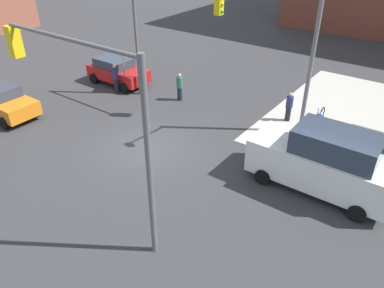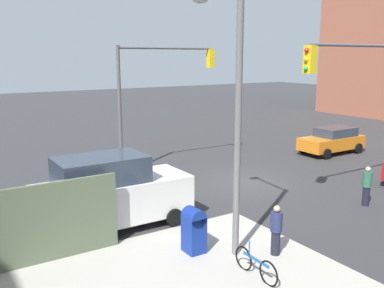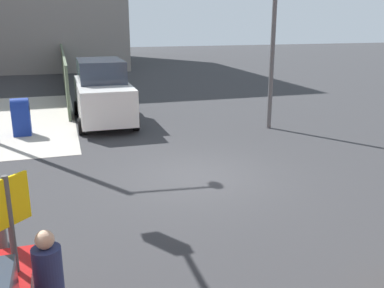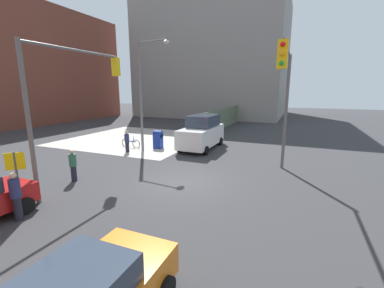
% 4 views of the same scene
% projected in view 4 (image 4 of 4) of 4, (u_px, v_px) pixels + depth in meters
% --- Properties ---
extents(ground_plane, '(120.00, 120.00, 0.00)m').
position_uv_depth(ground_plane, '(182.00, 182.00, 13.06)').
color(ground_plane, '#333335').
extents(sidewalk_corner, '(12.00, 12.00, 0.01)m').
position_uv_depth(sidewalk_corner, '(137.00, 138.00, 24.58)').
color(sidewalk_corner, '#ADA89E').
rests_on(sidewalk_corner, ground).
extents(construction_fence, '(22.67, 0.12, 2.40)m').
position_uv_depth(construction_fence, '(225.00, 118.00, 31.45)').
color(construction_fence, '#56664C').
rests_on(construction_fence, ground).
extents(building_loft_east, '(20.00, 24.00, 20.01)m').
position_uv_depth(building_loft_east, '(217.00, 59.00, 47.07)').
color(building_loft_east, gray).
rests_on(building_loft_east, ground).
extents(smokestack, '(1.80, 1.80, 14.20)m').
position_uv_depth(smokestack, '(97.00, 76.00, 47.44)').
color(smokestack, brown).
rests_on(smokestack, ground).
extents(traffic_signal_nw_corner, '(5.79, 0.36, 6.50)m').
position_uv_depth(traffic_signal_nw_corner, '(71.00, 89.00, 11.74)').
color(traffic_signal_nw_corner, '#59595B').
rests_on(traffic_signal_nw_corner, ground).
extents(traffic_signal_se_corner, '(5.87, 0.36, 6.50)m').
position_uv_depth(traffic_signal_se_corner, '(285.00, 89.00, 12.41)').
color(traffic_signal_se_corner, '#59595B').
rests_on(traffic_signal_se_corner, ground).
extents(street_lamp_corner, '(0.63, 2.67, 8.00)m').
position_uv_depth(street_lamp_corner, '(144.00, 88.00, 18.79)').
color(street_lamp_corner, slate).
rests_on(street_lamp_corner, ground).
extents(warning_sign_two_way, '(0.48, 0.48, 2.40)m').
position_uv_depth(warning_sign_two_way, '(17.00, 172.00, 9.44)').
color(warning_sign_two_way, '#4C4C4C').
rests_on(warning_sign_two_way, ground).
extents(mailbox_blue, '(0.56, 0.64, 1.43)m').
position_uv_depth(mailbox_blue, '(158.00, 139.00, 20.38)').
color(mailbox_blue, navy).
rests_on(mailbox_blue, ground).
extents(van_white_delivery, '(5.40, 2.32, 2.62)m').
position_uv_depth(van_white_delivery, '(202.00, 132.00, 20.32)').
color(van_white_delivery, white).
rests_on(van_white_delivery, ground).
extents(pedestrian_crossing, '(0.36, 0.36, 1.58)m').
position_uv_depth(pedestrian_crossing, '(127.00, 141.00, 19.14)').
color(pedestrian_crossing, navy).
rests_on(pedestrian_crossing, ground).
extents(pedestrian_waiting, '(0.36, 0.36, 1.63)m').
position_uv_depth(pedestrian_waiting, '(73.00, 165.00, 13.05)').
color(pedestrian_waiting, '#2D664C').
rests_on(pedestrian_waiting, ground).
extents(pedestrian_walking_north, '(0.36, 0.36, 1.79)m').
position_uv_depth(pedestrian_walking_north, '(16.00, 196.00, 9.07)').
color(pedestrian_walking_north, navy).
rests_on(pedestrian_walking_north, ground).
extents(bicycle_leaning_on_fence, '(0.05, 1.75, 0.97)m').
position_uv_depth(bicycle_leaning_on_fence, '(131.00, 143.00, 20.76)').
color(bicycle_leaning_on_fence, black).
rests_on(bicycle_leaning_on_fence, ground).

